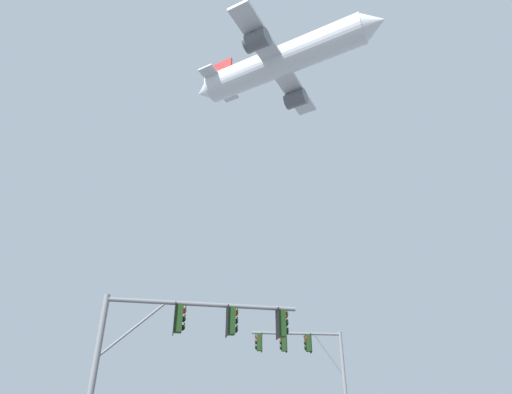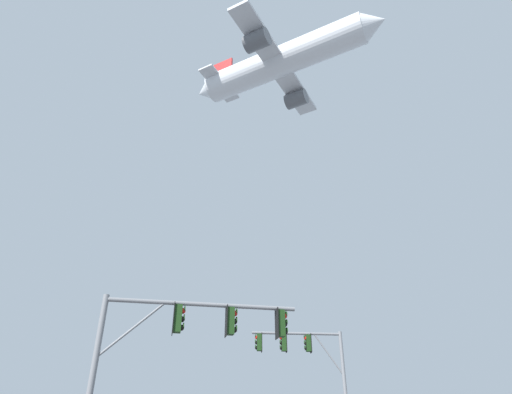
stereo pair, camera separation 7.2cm
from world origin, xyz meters
name	(u,v)px [view 1 (the left image)]	position (x,y,z in m)	size (l,w,h in m)	color
signal_pole_near	(185,336)	(-2.46, 8.11, 4.41)	(6.48, 1.47, 5.65)	slate
signal_pole_far	(308,360)	(2.90, 18.62, 5.15)	(5.17, 0.71, 6.72)	slate
airplane	(282,61)	(3.65, 34.87, 45.42)	(25.86, 19.97, 7.57)	white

